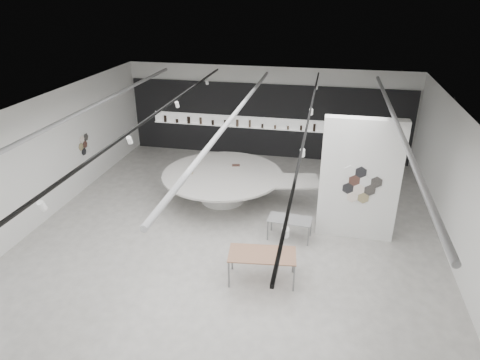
% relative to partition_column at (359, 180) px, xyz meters
% --- Properties ---
extents(room, '(12.02, 14.02, 3.82)m').
position_rel_partition_column_xyz_m(room, '(-3.59, -1.00, 0.27)').
color(room, '#B6B3AC').
rests_on(room, ground).
extents(back_wall_display, '(11.80, 0.27, 3.10)m').
position_rel_partition_column_xyz_m(back_wall_display, '(-3.58, 5.94, -0.26)').
color(back_wall_display, black).
rests_on(back_wall_display, ground).
extents(partition_column, '(2.20, 0.38, 3.60)m').
position_rel_partition_column_xyz_m(partition_column, '(0.00, 0.00, 0.00)').
color(partition_column, white).
rests_on(partition_column, ground).
extents(display_island, '(5.72, 4.80, 1.04)m').
position_rel_partition_column_xyz_m(display_island, '(-4.25, 1.38, -1.13)').
color(display_island, white).
rests_on(display_island, ground).
extents(sample_table_wood, '(1.74, 1.01, 0.78)m').
position_rel_partition_column_xyz_m(sample_table_wood, '(-2.32, -2.66, -1.08)').
color(sample_table_wood, '#95674D').
rests_on(sample_table_wood, ground).
extents(sample_table_stone, '(1.29, 0.71, 0.64)m').
position_rel_partition_column_xyz_m(sample_table_stone, '(-1.84, -0.57, -1.21)').
color(sample_table_stone, gray).
rests_on(sample_table_stone, ground).
extents(kitchen_counter, '(1.48, 0.60, 1.16)m').
position_rel_partition_column_xyz_m(kitchen_counter, '(-0.28, 5.53, -1.38)').
color(kitchen_counter, white).
rests_on(kitchen_counter, ground).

